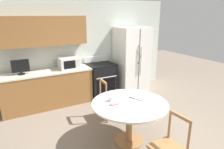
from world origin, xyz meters
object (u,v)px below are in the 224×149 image
Objects in this scene: refrigerator at (131,60)px; microwave at (69,63)px; oven_range at (101,79)px; countertop_tv at (20,67)px; dining_chair_far at (110,100)px; dining_chair_near at (169,148)px; candle_glass at (111,99)px.

microwave is (-1.83, 0.10, 0.10)m from refrigerator.
countertop_tv is at bearing 179.03° from oven_range.
refrigerator reaches higher than countertop_tv.
dining_chair_far is (-1.36, -1.20, -0.50)m from refrigerator.
countertop_tv is (-2.96, 0.09, 0.15)m from refrigerator.
microwave is 0.56× the size of dining_chair_near.
countertop_tv is at bearing 23.74° from dining_chair_near.
candle_glass is at bearing -86.76° from microwave.
dining_chair_near reaches higher than candle_glass.
oven_range is 1.32m from dining_chair_far.
candle_glass is (-0.75, -1.96, 0.33)m from oven_range.
microwave is (-0.86, 0.04, 0.57)m from oven_range.
countertop_tv reaches higher than microwave.
countertop_tv reaches higher than oven_range.
microwave is 2.01m from candle_glass.
dining_chair_far is at bearing -39.04° from countertop_tv.
microwave is 5.68× the size of candle_glass.
refrigerator is 1.88m from dining_chair_far.
dining_chair_near is (-0.05, -1.83, 0.00)m from dining_chair_far.
countertop_tv is 2.16m from dining_chair_far.
dining_chair_near is at bearing 3.64° from dining_chair_far.
refrigerator is 1.08m from oven_range.
oven_range reaches higher than dining_chair_near.
candle_glass is at bearing -110.98° from oven_range.
oven_range is (-0.97, 0.06, -0.47)m from refrigerator.
dining_chair_near is (0.42, -3.13, -0.60)m from microwave.
oven_range is at bearing 69.02° from candle_glass.
countertop_tv is 0.42× the size of dining_chair_far.
candle_glass is (-1.72, -1.90, -0.14)m from refrigerator.
dining_chair_far is (0.47, -1.30, -0.60)m from microwave.
oven_range reaches higher than dining_chair_far.
countertop_tv is 3.55m from dining_chair_near.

